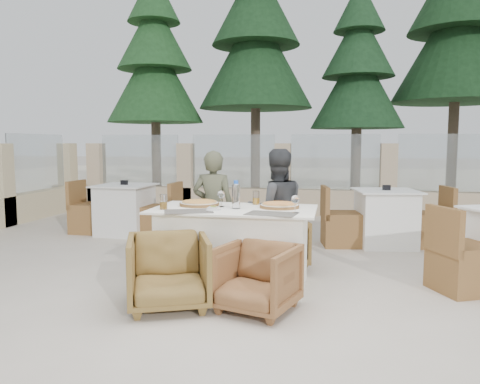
% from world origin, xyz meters
% --- Properties ---
extents(ground, '(80.00, 80.00, 0.00)m').
position_xyz_m(ground, '(0.00, 0.00, 0.00)').
color(ground, beige).
rests_on(ground, ground).
extents(sand_patch, '(30.00, 16.00, 0.01)m').
position_xyz_m(sand_patch, '(0.00, 14.00, 0.01)').
color(sand_patch, '#F3E6C7').
rests_on(sand_patch, ground).
extents(perimeter_wall_far, '(10.00, 0.34, 1.60)m').
position_xyz_m(perimeter_wall_far, '(0.00, 4.80, 0.80)').
color(perimeter_wall_far, '#CDB491').
rests_on(perimeter_wall_far, ground).
extents(pine_far_left, '(2.42, 2.42, 5.50)m').
position_xyz_m(pine_far_left, '(-3.50, 7.00, 2.75)').
color(pine_far_left, '#214F24').
rests_on(pine_far_left, ground).
extents(pine_mid_left, '(2.86, 2.86, 6.50)m').
position_xyz_m(pine_mid_left, '(-1.00, 7.50, 3.25)').
color(pine_mid_left, '#1A3F1E').
rests_on(pine_mid_left, ground).
extents(pine_centre, '(2.20, 2.20, 5.00)m').
position_xyz_m(pine_centre, '(1.50, 7.20, 2.50)').
color(pine_centre, '#1A3E20').
rests_on(pine_centre, ground).
extents(pine_mid_right, '(2.99, 2.99, 6.80)m').
position_xyz_m(pine_mid_right, '(3.80, 7.80, 3.40)').
color(pine_mid_right, '#17381B').
rests_on(pine_mid_right, ground).
extents(dining_table, '(1.60, 0.90, 0.77)m').
position_xyz_m(dining_table, '(0.03, 0.07, 0.39)').
color(dining_table, white).
rests_on(dining_table, ground).
extents(placemat_near_left, '(0.53, 0.44, 0.00)m').
position_xyz_m(placemat_near_left, '(-0.34, -0.23, 0.77)').
color(placemat_near_left, '#5E5851').
rests_on(placemat_near_left, dining_table).
extents(placemat_near_right, '(0.49, 0.36, 0.00)m').
position_xyz_m(placemat_near_right, '(0.44, -0.23, 0.77)').
color(placemat_near_right, '#5E5A51').
rests_on(placemat_near_right, dining_table).
extents(pizza_left, '(0.46, 0.46, 0.05)m').
position_xyz_m(pizza_left, '(-0.36, 0.19, 0.80)').
color(pizza_left, orange).
rests_on(pizza_left, dining_table).
extents(pizza_right, '(0.42, 0.42, 0.05)m').
position_xyz_m(pizza_right, '(0.47, 0.19, 0.80)').
color(pizza_right, orange).
rests_on(pizza_right, dining_table).
extents(water_bottle, '(0.10, 0.10, 0.28)m').
position_xyz_m(water_bottle, '(0.06, 0.05, 0.91)').
color(water_bottle, '#A2C4D6').
rests_on(water_bottle, dining_table).
extents(wine_glass_centre, '(0.08, 0.08, 0.18)m').
position_xyz_m(wine_glass_centre, '(-0.12, 0.14, 0.86)').
color(wine_glass_centre, silver).
rests_on(wine_glass_centre, dining_table).
extents(wine_glass_corner, '(0.10, 0.10, 0.18)m').
position_xyz_m(wine_glass_corner, '(0.65, -0.13, 0.86)').
color(wine_glass_corner, white).
rests_on(wine_glass_corner, dining_table).
extents(beer_glass_left, '(0.09, 0.09, 0.15)m').
position_xyz_m(beer_glass_left, '(-0.63, -0.14, 0.84)').
color(beer_glass_left, '#C5821B').
rests_on(beer_glass_left, dining_table).
extents(beer_glass_right, '(0.08, 0.08, 0.14)m').
position_xyz_m(beer_glass_right, '(0.20, 0.39, 0.84)').
color(beer_glass_right, orange).
rests_on(beer_glass_right, dining_table).
extents(olive_dish, '(0.14, 0.14, 0.04)m').
position_xyz_m(olive_dish, '(-0.13, -0.12, 0.79)').
color(olive_dish, silver).
rests_on(olive_dish, dining_table).
extents(armchair_far_left, '(0.72, 0.74, 0.57)m').
position_xyz_m(armchair_far_left, '(-0.47, 0.92, 0.28)').
color(armchair_far_left, '#965D36').
rests_on(armchair_far_left, ground).
extents(armchair_far_right, '(0.79, 0.80, 0.56)m').
position_xyz_m(armchair_far_right, '(0.38, 0.83, 0.28)').
color(armchair_far_right, brown).
rests_on(armchair_far_right, ground).
extents(armchair_near_left, '(0.89, 0.90, 0.63)m').
position_xyz_m(armchair_near_left, '(-0.38, -0.68, 0.32)').
color(armchair_near_left, olive).
rests_on(armchair_near_left, ground).
extents(armchair_near_right, '(0.77, 0.78, 0.57)m').
position_xyz_m(armchair_near_right, '(0.37, -0.62, 0.28)').
color(armchair_near_right, brown).
rests_on(armchair_near_right, ground).
extents(diner_left, '(0.49, 0.32, 1.33)m').
position_xyz_m(diner_left, '(-0.34, 0.70, 0.66)').
color(diner_left, '#4C4E39').
rests_on(diner_left, ground).
extents(diner_right, '(0.79, 0.70, 1.35)m').
position_xyz_m(diner_right, '(0.38, 0.62, 0.67)').
color(diner_right, '#343639').
rests_on(diner_right, ground).
extents(bg_table_a, '(1.66, 0.86, 0.77)m').
position_xyz_m(bg_table_a, '(-2.16, 2.26, 0.39)').
color(bg_table_a, silver).
rests_on(bg_table_a, ground).
extents(bg_table_b, '(1.75, 1.08, 0.77)m').
position_xyz_m(bg_table_b, '(1.70, 2.20, 0.39)').
color(bg_table_b, white).
rests_on(bg_table_b, ground).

